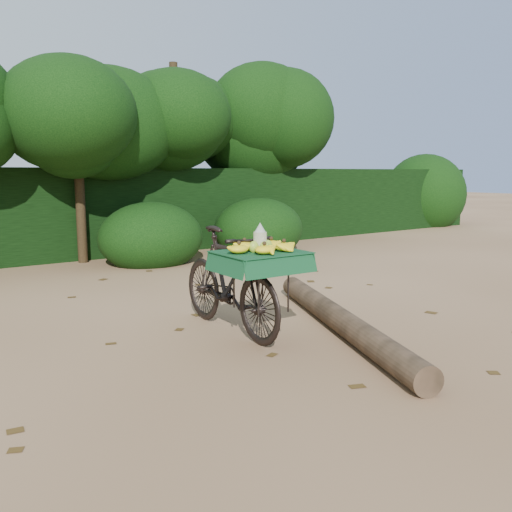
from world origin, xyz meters
TOP-DOWN VIEW (x-y plane):
  - ground at (0.00, 0.00)m, footprint 80.00×80.00m
  - vendor_bicycle at (0.28, -0.27)m, footprint 0.83×1.90m
  - fallen_log at (1.25, -0.96)m, footprint 1.66×3.44m
  - hedge_backdrop at (0.00, 6.30)m, footprint 26.00×1.80m
  - tree_row at (-0.65, 5.50)m, footprint 14.50×2.00m
  - bush_clumps at (0.50, 4.30)m, footprint 8.80×1.70m
  - leaf_litter at (0.00, 0.65)m, footprint 7.00×7.30m

SIDE VIEW (x-z plane):
  - ground at x=0.00m, z-range 0.00..0.00m
  - leaf_litter at x=0.00m, z-range 0.00..0.01m
  - fallen_log at x=1.25m, z-range 0.00..0.26m
  - bush_clumps at x=0.50m, z-range 0.00..0.90m
  - vendor_bicycle at x=0.28m, z-range 0.01..1.15m
  - hedge_backdrop at x=0.00m, z-range 0.00..1.80m
  - tree_row at x=-0.65m, z-range 0.00..4.00m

